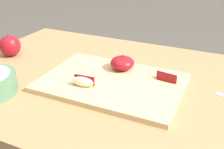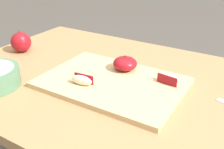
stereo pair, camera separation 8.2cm
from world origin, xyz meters
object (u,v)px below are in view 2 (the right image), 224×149
Objects in this scene: apple_half_skin_up at (125,63)px; cutting_board at (112,82)px; apple_wedge_front at (82,80)px; apple_wedge_right at (169,79)px; whole_apple_red_delicious at (21,42)px.

cutting_board is at bearing -88.03° from apple_half_skin_up.
apple_wedge_front and apple_wedge_right have the same top height.
cutting_board is 6.12× the size of apple_wedge_front.
apple_half_skin_up reaches higher than apple_wedge_right.
apple_half_skin_up is at bearing 4.55° from whole_apple_red_delicious.
apple_half_skin_up is at bearing 174.28° from apple_wedge_right.
cutting_board is 0.10m from apple_half_skin_up.
apple_wedge_right is at bearing 33.25° from apple_wedge_front.
apple_wedge_right is at bearing 25.04° from cutting_board.
apple_wedge_front is (-0.06, -0.16, -0.01)m from apple_half_skin_up.
apple_wedge_front is 0.27m from apple_wedge_right.
apple_wedge_front is 0.79× the size of whole_apple_red_delicious.
whole_apple_red_delicious is (-0.46, -0.04, 0.00)m from apple_half_skin_up.
cutting_board is 0.10m from apple_wedge_front.
apple_wedge_front is 0.99× the size of apple_wedge_right.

